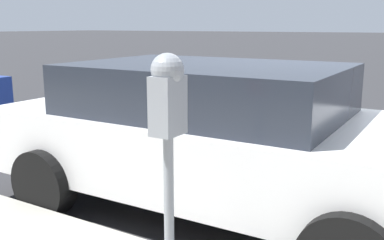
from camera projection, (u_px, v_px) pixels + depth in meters
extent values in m
plane|color=#2B2B2D|center=(305.00, 185.00, 4.99)|extent=(220.00, 220.00, 0.00)
cylinder|color=gray|center=(169.00, 214.00, 2.69)|extent=(0.06, 0.06, 0.97)
cube|color=gray|center=(168.00, 106.00, 2.55)|extent=(0.20, 0.14, 0.34)
sphere|color=gray|center=(167.00, 70.00, 2.51)|extent=(0.19, 0.19, 0.19)
cube|color=#B21919|center=(178.00, 110.00, 2.65)|extent=(0.01, 0.11, 0.12)
cube|color=black|center=(178.00, 90.00, 2.62)|extent=(0.01, 0.10, 0.08)
cube|color=silver|center=(223.00, 147.00, 4.18)|extent=(1.96, 4.39, 0.62)
cube|color=#232833|center=(207.00, 88.00, 4.15)|extent=(1.71, 2.47, 0.45)
cylinder|color=black|center=(162.00, 139.00, 5.72)|extent=(0.23, 0.64, 0.64)
cylinder|color=black|center=(44.00, 183.00, 4.12)|extent=(0.23, 0.64, 0.64)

